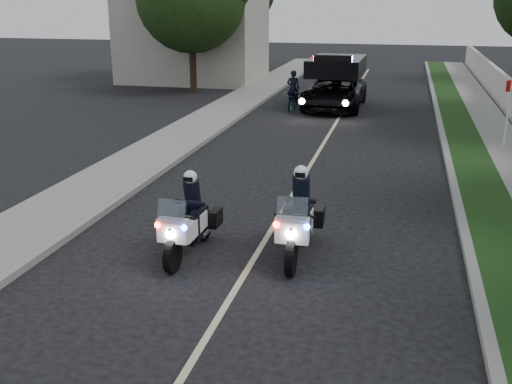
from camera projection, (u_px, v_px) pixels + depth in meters
ground at (240, 281)px, 10.87m from camera, size 120.00×120.00×0.00m
curb_right at (447, 156)px, 19.15m from camera, size 0.20×60.00×0.15m
grass_verge at (470, 157)px, 18.99m from camera, size 1.20×60.00×0.16m
curb_left at (202, 142)px, 21.02m from camera, size 0.20×60.00×0.15m
sidewalk_left at (173, 140)px, 21.27m from camera, size 2.00×60.00×0.16m
building_far at (193, 22)px, 36.09m from camera, size 8.00×6.00×7.00m
lane_marking at (319, 151)px, 20.11m from camera, size 0.12×50.00×0.01m
police_moto_left at (190, 254)px, 12.02m from camera, size 0.76×2.03×1.70m
police_moto_right at (298, 255)px, 11.96m from camera, size 0.81×2.16×1.82m
police_suv at (334, 108)px, 27.91m from camera, size 2.63×5.55×2.68m
bicycle at (293, 110)px, 27.46m from camera, size 0.61×1.69×0.88m
cyclist at (293, 110)px, 27.46m from camera, size 0.58×0.39×1.59m
sign_post at (503, 150)px, 20.24m from camera, size 0.49×0.49×2.41m
tree_left_near at (194, 92)px, 32.56m from camera, size 6.53×6.53×9.59m
tree_left_far at (232, 71)px, 41.96m from camera, size 6.19×6.19×8.31m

